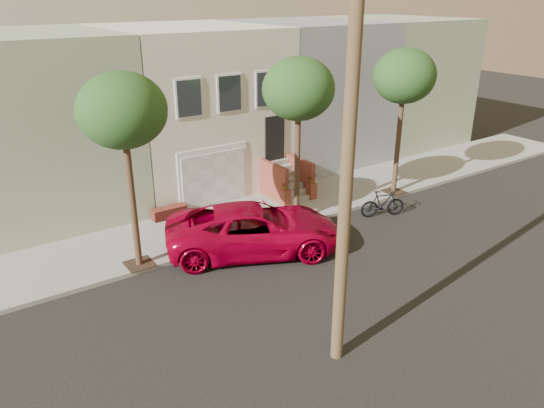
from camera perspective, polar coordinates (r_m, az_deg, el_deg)
ground at (r=17.37m, az=7.74°, el=-7.25°), size 90.00×90.00×0.00m
sidewalk at (r=21.15m, az=-1.84°, el=-1.17°), size 40.00×3.70×0.15m
house_row at (r=25.01m, az=-9.27°, el=10.86°), size 33.10×11.70×7.00m
tree_left at (r=16.06m, az=-16.22°, el=9.75°), size 2.70×2.57×6.30m
tree_mid at (r=19.04m, az=2.96°, el=12.47°), size 2.70×2.57×6.30m
tree_right at (r=22.74m, az=14.44°, el=13.45°), size 2.70×2.57×6.30m
pickup_truck at (r=18.06m, az=-1.95°, el=-2.78°), size 6.76×5.13×1.71m
motorcycle at (r=21.43m, az=12.15°, el=0.05°), size 1.94×1.17×1.13m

